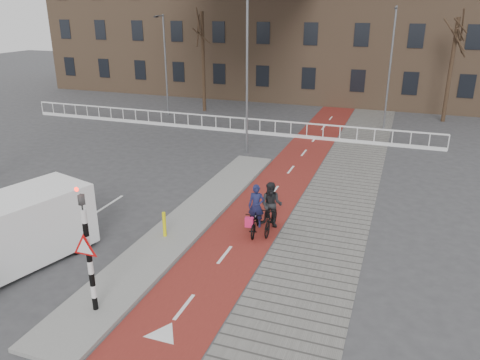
% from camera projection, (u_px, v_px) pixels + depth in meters
% --- Properties ---
extents(ground, '(120.00, 120.00, 0.00)m').
position_uv_depth(ground, '(154.00, 278.00, 14.01)').
color(ground, '#38383A').
rests_on(ground, ground).
extents(bike_lane, '(2.50, 60.00, 0.01)m').
position_uv_depth(bike_lane, '(286.00, 176.00, 22.35)').
color(bike_lane, maroon).
rests_on(bike_lane, ground).
extents(sidewalk, '(3.00, 60.00, 0.01)m').
position_uv_depth(sidewalk, '(345.00, 183.00, 21.47)').
color(sidewalk, slate).
rests_on(sidewalk, ground).
extents(curb_island, '(1.80, 16.00, 0.12)m').
position_uv_depth(curb_island, '(190.00, 219.00, 17.73)').
color(curb_island, gray).
rests_on(curb_island, ground).
extents(traffic_signal, '(0.80, 0.80, 3.68)m').
position_uv_depth(traffic_signal, '(87.00, 247.00, 11.72)').
color(traffic_signal, black).
rests_on(traffic_signal, curb_island).
extents(bollard, '(0.12, 0.12, 0.90)m').
position_uv_depth(bollard, '(164.00, 224.00, 16.15)').
color(bollard, yellow).
rests_on(bollard, curb_island).
extents(cyclist_near, '(0.84, 1.78, 1.81)m').
position_uv_depth(cyclist_near, '(256.00, 217.00, 16.61)').
color(cyclist_near, black).
rests_on(cyclist_near, bike_lane).
extents(cyclist_far, '(0.82, 1.76, 1.88)m').
position_uv_depth(cyclist_far, '(271.00, 212.00, 16.60)').
color(cyclist_far, black).
rests_on(cyclist_far, bike_lane).
extents(van, '(3.42, 5.52, 2.22)m').
position_uv_depth(van, '(5.00, 234.00, 14.17)').
color(van, white).
rests_on(van, ground).
extents(railing, '(28.00, 0.10, 0.99)m').
position_uv_depth(railing, '(216.00, 126.00, 30.47)').
color(railing, silver).
rests_on(railing, ground).
extents(townhouse_row, '(46.00, 10.00, 15.90)m').
position_uv_depth(townhouse_row, '(302.00, 4.00, 40.44)').
color(townhouse_row, '#7F6047').
rests_on(townhouse_row, ground).
extents(tree_mid, '(0.26, 0.26, 7.27)m').
position_uv_depth(tree_mid, '(203.00, 63.00, 35.03)').
color(tree_mid, black).
rests_on(tree_mid, ground).
extents(tree_right, '(0.26, 0.26, 6.96)m').
position_uv_depth(tree_right, '(450.00, 71.00, 31.75)').
color(tree_right, black).
rests_on(tree_right, ground).
extents(streetlight_near, '(0.12, 0.12, 8.54)m').
position_uv_depth(streetlight_near, '(247.00, 75.00, 24.46)').
color(streetlight_near, slate).
rests_on(streetlight_near, ground).
extents(streetlight_left, '(0.12, 0.12, 7.10)m').
position_uv_depth(streetlight_left, '(166.00, 66.00, 33.65)').
color(streetlight_left, slate).
rests_on(streetlight_left, ground).
extents(streetlight_right, '(0.12, 0.12, 7.66)m').
position_uv_depth(streetlight_right, '(390.00, 70.00, 29.53)').
color(streetlight_right, slate).
rests_on(streetlight_right, ground).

